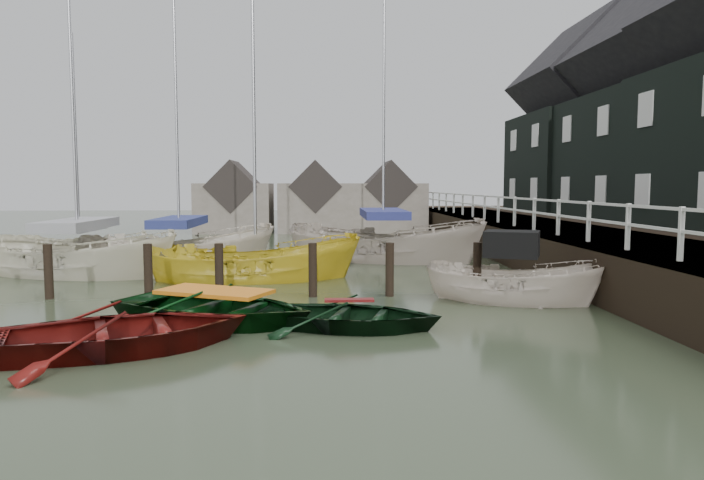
{
  "coord_description": "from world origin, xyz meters",
  "views": [
    {
      "loc": [
        1.49,
        -13.1,
        2.89
      ],
      "look_at": [
        2.26,
        3.86,
        1.4
      ],
      "focal_mm": 32.0,
      "sensor_mm": 36.0,
      "label": 1
    }
  ],
  "objects_px": {
    "rowboat_red": "(120,350)",
    "rowboat_green": "(215,323)",
    "sailboat_a": "(79,273)",
    "rowboat_dkgreen": "(349,328)",
    "sailboat_b": "(180,264)",
    "motorboat": "(513,298)",
    "sailboat_e": "(80,260)",
    "sailboat_d": "(383,259)",
    "sailboat_c": "(256,279)"
  },
  "relations": [
    {
      "from": "rowboat_red",
      "to": "sailboat_c",
      "type": "distance_m",
      "value": 8.43
    },
    {
      "from": "rowboat_green",
      "to": "sailboat_a",
      "type": "distance_m",
      "value": 9.27
    },
    {
      "from": "rowboat_dkgreen",
      "to": "motorboat",
      "type": "distance_m",
      "value": 4.92
    },
    {
      "from": "sailboat_a",
      "to": "sailboat_e",
      "type": "distance_m",
      "value": 3.81
    },
    {
      "from": "motorboat",
      "to": "sailboat_a",
      "type": "height_order",
      "value": "sailboat_a"
    },
    {
      "from": "rowboat_dkgreen",
      "to": "sailboat_a",
      "type": "relative_size",
      "value": 0.3
    },
    {
      "from": "sailboat_e",
      "to": "rowboat_green",
      "type": "bearing_deg",
      "value": -133.38
    },
    {
      "from": "sailboat_a",
      "to": "sailboat_c",
      "type": "relative_size",
      "value": 1.13
    },
    {
      "from": "rowboat_red",
      "to": "sailboat_e",
      "type": "distance_m",
      "value": 14.23
    },
    {
      "from": "rowboat_dkgreen",
      "to": "sailboat_d",
      "type": "height_order",
      "value": "sailboat_d"
    },
    {
      "from": "rowboat_dkgreen",
      "to": "sailboat_e",
      "type": "bearing_deg",
      "value": 55.45
    },
    {
      "from": "rowboat_green",
      "to": "motorboat",
      "type": "distance_m",
      "value": 7.25
    },
    {
      "from": "motorboat",
      "to": "sailboat_d",
      "type": "height_order",
      "value": "sailboat_d"
    },
    {
      "from": "sailboat_c",
      "to": "sailboat_d",
      "type": "height_order",
      "value": "sailboat_d"
    },
    {
      "from": "motorboat",
      "to": "sailboat_a",
      "type": "xyz_separation_m",
      "value": [
        -12.57,
        5.31,
        -0.03
      ]
    },
    {
      "from": "sailboat_a",
      "to": "sailboat_d",
      "type": "height_order",
      "value": "sailboat_d"
    },
    {
      "from": "sailboat_b",
      "to": "sailboat_a",
      "type": "bearing_deg",
      "value": 112.16
    },
    {
      "from": "sailboat_e",
      "to": "rowboat_dkgreen",
      "type": "bearing_deg",
      "value": -125.55
    },
    {
      "from": "rowboat_green",
      "to": "rowboat_dkgreen",
      "type": "xyz_separation_m",
      "value": [
        2.8,
        -0.57,
        0.0
      ]
    },
    {
      "from": "rowboat_red",
      "to": "motorboat",
      "type": "relative_size",
      "value": 0.98
    },
    {
      "from": "motorboat",
      "to": "sailboat_d",
      "type": "bearing_deg",
      "value": 37.15
    },
    {
      "from": "sailboat_a",
      "to": "sailboat_e",
      "type": "height_order",
      "value": "sailboat_a"
    },
    {
      "from": "sailboat_b",
      "to": "sailboat_c",
      "type": "distance_m",
      "value": 4.58
    },
    {
      "from": "rowboat_dkgreen",
      "to": "sailboat_a",
      "type": "distance_m",
      "value": 11.57
    },
    {
      "from": "rowboat_dkgreen",
      "to": "sailboat_b",
      "type": "relative_size",
      "value": 0.33
    },
    {
      "from": "sailboat_c",
      "to": "sailboat_e",
      "type": "relative_size",
      "value": 1.13
    },
    {
      "from": "rowboat_green",
      "to": "sailboat_b",
      "type": "height_order",
      "value": "sailboat_b"
    },
    {
      "from": "rowboat_red",
      "to": "sailboat_a",
      "type": "xyz_separation_m",
      "value": [
        -4.32,
        9.49,
        0.06
      ]
    },
    {
      "from": "rowboat_green",
      "to": "sailboat_e",
      "type": "height_order",
      "value": "sailboat_e"
    },
    {
      "from": "sailboat_a",
      "to": "rowboat_green",
      "type": "bearing_deg",
      "value": -124.96
    },
    {
      "from": "rowboat_red",
      "to": "rowboat_green",
      "type": "height_order",
      "value": "rowboat_red"
    },
    {
      "from": "rowboat_red",
      "to": "rowboat_green",
      "type": "bearing_deg",
      "value": -52.63
    },
    {
      "from": "rowboat_red",
      "to": "rowboat_dkgreen",
      "type": "distance_m",
      "value": 4.38
    },
    {
      "from": "motorboat",
      "to": "sailboat_c",
      "type": "height_order",
      "value": "sailboat_c"
    },
    {
      "from": "sailboat_e",
      "to": "rowboat_red",
      "type": "bearing_deg",
      "value": -142.39
    },
    {
      "from": "motorboat",
      "to": "sailboat_a",
      "type": "distance_m",
      "value": 13.65
    },
    {
      "from": "rowboat_dkgreen",
      "to": "sailboat_e",
      "type": "xyz_separation_m",
      "value": [
        -9.73,
        11.52,
        0.06
      ]
    },
    {
      "from": "sailboat_d",
      "to": "motorboat",
      "type": "bearing_deg",
      "value": -141.96
    },
    {
      "from": "rowboat_dkgreen",
      "to": "sailboat_c",
      "type": "distance_m",
      "value": 7.23
    },
    {
      "from": "sailboat_d",
      "to": "sailboat_a",
      "type": "bearing_deg",
      "value": 132.27
    },
    {
      "from": "rowboat_red",
      "to": "sailboat_b",
      "type": "relative_size",
      "value": 0.4
    },
    {
      "from": "rowboat_green",
      "to": "motorboat",
      "type": "height_order",
      "value": "motorboat"
    },
    {
      "from": "sailboat_d",
      "to": "sailboat_b",
      "type": "bearing_deg",
      "value": 123.39
    },
    {
      "from": "rowboat_green",
      "to": "sailboat_e",
      "type": "xyz_separation_m",
      "value": [
        -6.94,
        10.95,
        0.06
      ]
    },
    {
      "from": "rowboat_dkgreen",
      "to": "sailboat_d",
      "type": "bearing_deg",
      "value": 6.44
    },
    {
      "from": "sailboat_a",
      "to": "rowboat_dkgreen",
      "type": "bearing_deg",
      "value": -115.62
    },
    {
      "from": "rowboat_red",
      "to": "motorboat",
      "type": "distance_m",
      "value": 9.25
    },
    {
      "from": "rowboat_dkgreen",
      "to": "sailboat_b",
      "type": "bearing_deg",
      "value": 44.55
    },
    {
      "from": "sailboat_d",
      "to": "sailboat_c",
      "type": "bearing_deg",
      "value": 160.32
    },
    {
      "from": "rowboat_red",
      "to": "sailboat_e",
      "type": "relative_size",
      "value": 0.48
    }
  ]
}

